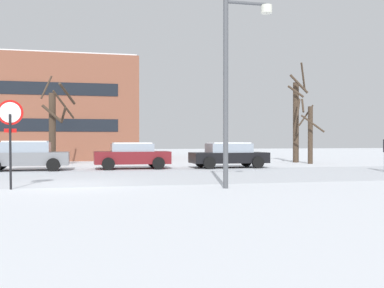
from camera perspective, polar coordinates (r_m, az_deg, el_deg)
name	(u,v)px	position (r m, az deg, el deg)	size (l,w,h in m)	color
ground_plane	(73,185)	(15.86, -14.77, -4.97)	(120.00, 120.00, 0.00)	white
road_surface	(76,177)	(18.96, -14.43, -4.07)	(80.00, 8.22, 0.00)	silver
stop_sign	(10,127)	(14.77, -21.95, 2.04)	(0.76, 0.19, 2.73)	black
street_lamp	(234,73)	(14.37, 5.30, 8.94)	(1.61, 0.36, 5.97)	#4C4F54
parked_car_gray	(26,155)	(23.79, -20.20, -1.36)	(4.13, 2.07, 1.47)	slate
parked_car_maroon	(132,155)	(23.93, -7.59, -1.41)	(3.93, 2.05, 1.38)	maroon
parked_car_black	(229,155)	(24.71, 4.65, -1.36)	(4.16, 2.05, 1.38)	black
tree_far_left	(54,124)	(26.91, -17.03, 2.37)	(1.94, 2.07, 5.26)	#423326
tree_far_right	(309,130)	(29.70, 14.54, 1.70)	(1.66, 2.04, 4.24)	#423326
tree_far_mid	(296,118)	(31.28, 13.02, 3.16)	(1.50, 0.95, 6.65)	#423326
building_far_left	(37,111)	(38.54, -18.94, 4.01)	(15.32, 10.48, 7.78)	brown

